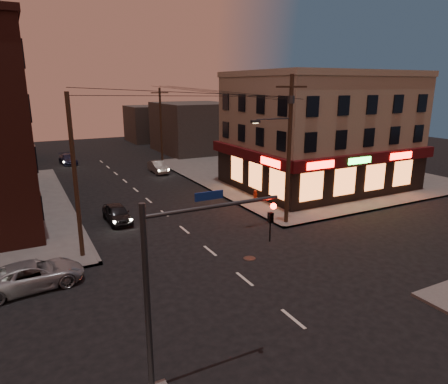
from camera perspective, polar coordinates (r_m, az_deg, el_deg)
ground at (r=20.60m, az=2.96°, el=-12.32°), size 120.00×120.00×0.00m
sidewalk_ne at (r=45.20m, az=10.41°, el=2.81°), size 24.00×28.00×0.15m
pizza_building at (r=38.82m, az=13.42°, el=8.56°), size 15.85×12.85×10.50m
bg_building_ne_a at (r=58.88m, az=-4.16°, el=9.20°), size 10.00×12.00×7.00m
bg_building_ne_b at (r=71.29m, az=-10.23°, el=9.61°), size 8.00×8.00×6.00m
utility_pole_main at (r=27.10m, az=9.12°, el=7.01°), size 4.20×0.44×10.00m
utility_pole_far at (r=50.60m, az=-8.99°, el=9.41°), size 0.26×0.26×9.00m
utility_pole_west at (r=22.86m, az=-20.51°, el=1.93°), size 0.24×0.24×9.00m
traffic_signal at (r=12.03m, az=-6.28°, el=-11.23°), size 4.49×0.32×6.47m
suv_cross at (r=21.58m, az=-25.69°, el=-10.64°), size 4.90×2.63×1.31m
sedan_near at (r=29.36m, az=-15.03°, el=-2.97°), size 1.61×3.80×1.28m
sedan_mid at (r=45.03m, az=-9.38°, el=3.55°), size 1.37×3.92×1.29m
sedan_far at (r=53.02m, az=-21.40°, el=4.39°), size 2.00×4.26×1.20m
fire_hydrant at (r=33.38m, az=4.47°, el=-0.37°), size 0.39×0.39×0.85m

